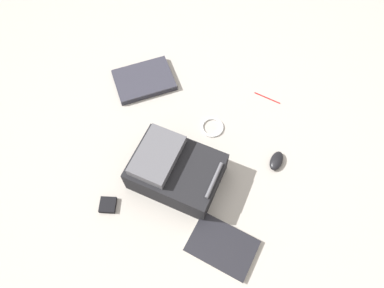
# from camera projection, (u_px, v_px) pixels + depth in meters

# --- Properties ---
(ground_plane) EXTENTS (3.56, 3.56, 0.00)m
(ground_plane) POSITION_uv_depth(u_px,v_px,m) (194.00, 155.00, 1.68)
(ground_plane) COLOR gray
(backpack) EXTENTS (0.34, 0.43, 0.19)m
(backpack) POSITION_uv_depth(u_px,v_px,m) (175.00, 170.00, 1.55)
(backpack) COLOR black
(backpack) RESTS_ON ground_plane
(laptop) EXTENTS (0.35, 0.38, 0.03)m
(laptop) POSITION_uv_depth(u_px,v_px,m) (144.00, 80.00, 1.86)
(laptop) COLOR #24242C
(laptop) RESTS_ON ground_plane
(book_blue) EXTENTS (0.25, 0.31, 0.02)m
(book_blue) POSITION_uv_depth(u_px,v_px,m) (222.00, 246.00, 1.48)
(book_blue) COLOR silver
(book_blue) RESTS_ON ground_plane
(computer_mouse) EXTENTS (0.11, 0.08, 0.04)m
(computer_mouse) POSITION_uv_depth(u_px,v_px,m) (276.00, 161.00, 1.65)
(computer_mouse) COLOR black
(computer_mouse) RESTS_ON ground_plane
(cable_coil) EXTENTS (0.11, 0.11, 0.01)m
(cable_coil) POSITION_uv_depth(u_px,v_px,m) (212.00, 127.00, 1.74)
(cable_coil) COLOR silver
(cable_coil) RESTS_ON ground_plane
(pen_black) EXTENTS (0.04, 0.14, 0.01)m
(pen_black) POSITION_uv_depth(u_px,v_px,m) (267.00, 98.00, 1.83)
(pen_black) COLOR red
(pen_black) RESTS_ON ground_plane
(earbud_pouch) EXTENTS (0.08, 0.08, 0.02)m
(earbud_pouch) POSITION_uv_depth(u_px,v_px,m) (108.00, 205.00, 1.56)
(earbud_pouch) COLOR black
(earbud_pouch) RESTS_ON ground_plane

